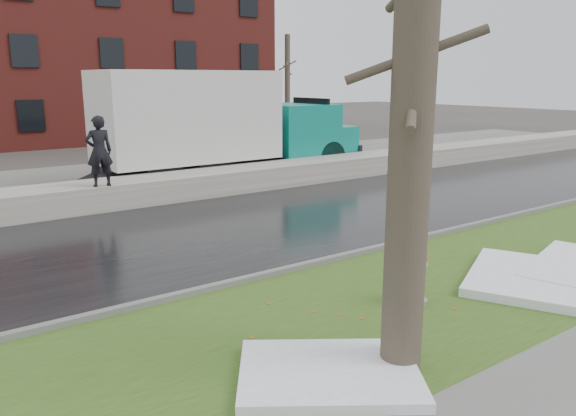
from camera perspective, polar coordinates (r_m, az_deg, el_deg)
ground at (r=10.39m, az=5.47°, el=-7.62°), size 120.00×120.00×0.00m
verge at (r=9.55m, az=10.47°, el=-9.57°), size 60.00×4.50×0.04m
road at (r=13.92m, az=-6.79°, el=-2.23°), size 60.00×7.00×0.03m
parking_lot at (r=21.60m, az=-17.84°, el=2.69°), size 60.00×9.00×0.03m
curb at (r=11.10m, az=2.06°, el=-5.83°), size 60.00×0.15×0.14m
snowbank at (r=17.55m, az=-13.51°, el=1.89°), size 60.00×1.60×0.75m
brick_building at (r=38.26m, az=-23.68°, el=13.98°), size 26.00×12.00×10.00m
bg_tree_right at (r=38.51m, az=-0.06°, el=12.54°), size 1.40×1.62×6.50m
fire_hydrant at (r=9.47m, az=13.01°, el=-6.67°), size 0.44×0.42×0.90m
tree at (r=6.75m, az=12.52°, el=9.61°), size 1.23×1.38×6.45m
box_truck at (r=20.67m, az=-7.07°, el=8.55°), size 11.78×2.89×3.93m
worker at (r=16.21m, az=-18.64°, el=5.49°), size 0.74×0.52×1.94m
snow_patch_near at (r=11.15m, az=23.29°, el=-6.57°), size 3.22×2.96×0.16m
snow_patch_far at (r=7.21m, az=4.21°, el=-16.45°), size 2.72×2.56×0.14m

